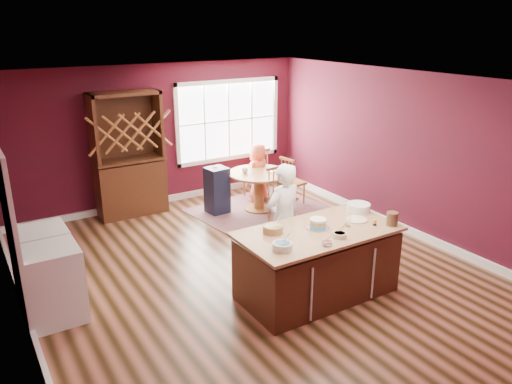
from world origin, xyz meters
The scene contains 28 objects.
room_shell centered at (0.00, 0.00, 1.35)m, with size 7.00×7.00×7.00m.
window centered at (1.50, 3.47, 1.50)m, with size 2.36×0.10×1.66m, color white, non-canonical shape.
doorway centered at (-2.97, 0.60, 1.02)m, with size 0.08×1.26×2.13m, color white, non-canonical shape.
kitchen_island centered at (0.39, -0.92, 0.44)m, with size 2.07×1.08×0.92m.
dining_table centered at (1.40, 2.12, 0.53)m, with size 1.17×1.17×0.75m.
baker centered at (0.37, -0.15, 0.81)m, with size 0.59×0.39×1.61m, color white.
layer_cake centered at (0.42, -0.86, 0.98)m, with size 0.30×0.30×0.12m, color white, non-canonical shape.
bowl_blue centered at (-0.33, -1.16, 0.96)m, with size 0.23×0.23×0.09m, color white.
bowl_yellow centered at (-0.15, -0.68, 0.97)m, with size 0.25×0.25×0.10m, color #99724A.
bowl_pink centered at (0.18, -1.33, 0.94)m, with size 0.13×0.13×0.05m, color silver.
bowl_olive centered at (0.46, -1.24, 0.95)m, with size 0.17×0.17×0.06m, color beige.
drinking_glass centered at (0.79, -1.02, 0.99)m, with size 0.07×0.07×0.14m, color white.
dinner_plate centered at (1.02, -0.93, 0.93)m, with size 0.29×0.29×0.02m, color #F7F4C5.
white_tub centered at (1.27, -0.69, 0.98)m, with size 0.33×0.33×0.11m, color white.
stoneware_crock centered at (1.29, -1.29, 1.01)m, with size 0.15×0.15×0.18m, color #422F22.
toy_figurine centered at (1.10, -1.19, 0.96)m, with size 0.05×0.05×0.09m, color gold, non-canonical shape.
rug centered at (1.40, 2.12, 0.01)m, with size 2.35×1.82×0.01m, color brown.
chair_east centered at (2.14, 2.05, 0.49)m, with size 0.41×0.39×0.98m, color brown, non-canonical shape.
chair_south centered at (1.41, 1.37, 0.51)m, with size 0.43×0.41×1.02m, color olive, non-canonical shape.
chair_north centered at (1.77, 2.84, 0.52)m, with size 0.43×0.41×1.04m, color brown, non-canonical shape.
seated_woman centered at (1.65, 2.55, 0.59)m, with size 0.58×0.37×1.18m, color #F06241.
high_chair centered at (0.66, 2.42, 0.46)m, with size 0.37×0.37×0.91m, color #191B38, non-canonical shape.
toddler centered at (0.65, 2.47, 0.81)m, with size 0.18×0.14×0.26m, color #8CA5BF, non-canonical shape.
table_plate centered at (1.61, 2.04, 0.76)m, with size 0.18×0.18×0.01m, color beige.
table_cup centered at (1.16, 2.23, 0.80)m, with size 0.12×0.12×0.09m, color silver.
hutch centered at (-0.71, 3.22, 1.13)m, with size 1.24×0.52×2.27m, color black.
washer centered at (-2.64, 0.28, 0.47)m, with size 0.64×0.62×0.93m, color white.
dryer centered at (-2.64, 0.92, 0.47)m, with size 0.65×0.63×0.94m, color white.
Camera 1 is at (-3.35, -5.46, 3.43)m, focal length 35.00 mm.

